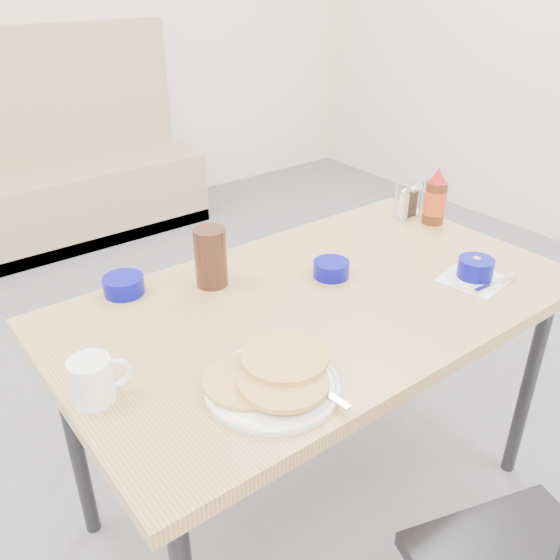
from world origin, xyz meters
TOP-DOWN VIEW (x-y plane):
  - ground at (0.00, 0.00)m, footprint 6.00×6.00m
  - booth_bench at (0.00, 2.78)m, footprint 1.90×0.56m
  - dining_table at (0.00, 0.25)m, footprint 1.40×0.80m
  - pancake_plate at (-0.32, 0.03)m, footprint 0.29×0.30m
  - coffee_mug at (-0.64, 0.22)m, footprint 0.13×0.09m
  - grits_setting at (0.41, 0.06)m, footprint 0.20×0.19m
  - creamer_bowl at (-0.40, 0.59)m, footprint 0.11×0.11m
  - butter_bowl at (0.11, 0.32)m, footprint 0.10×0.10m
  - amber_tumbler at (-0.19, 0.49)m, footprint 0.09×0.09m
  - condiment_caddy at (0.62, 0.50)m, footprint 0.10×0.06m
  - syrup_bottle at (0.64, 0.40)m, footprint 0.07×0.07m

SIDE VIEW (x-z plane):
  - ground at x=0.00m, z-range 0.00..0.00m
  - booth_bench at x=0.00m, z-range -0.26..0.96m
  - dining_table at x=0.00m, z-range 0.32..1.08m
  - pancake_plate at x=-0.32m, z-range 0.76..0.81m
  - butter_bowl at x=0.11m, z-range 0.76..0.81m
  - creamer_bowl at x=-0.40m, z-range 0.76..0.81m
  - grits_setting at x=0.41m, z-range 0.75..0.82m
  - condiment_caddy at x=0.62m, z-range 0.74..0.86m
  - coffee_mug at x=-0.64m, z-range 0.76..0.86m
  - amber_tumbler at x=-0.19m, z-range 0.76..0.93m
  - syrup_bottle at x=0.64m, z-range 0.75..0.94m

